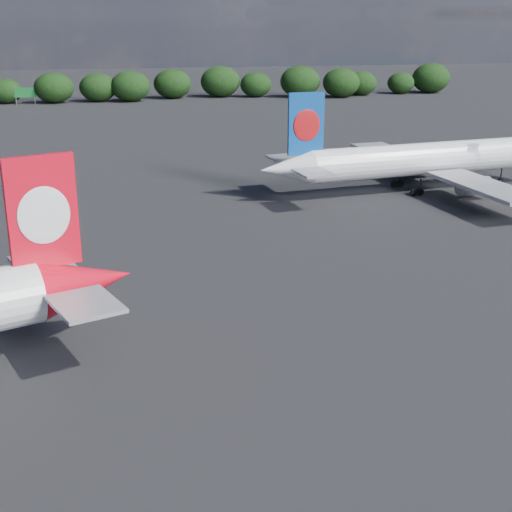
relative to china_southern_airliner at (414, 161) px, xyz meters
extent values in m
plane|color=black|center=(-47.58, 0.82, -4.37)|extent=(500.00, 500.00, 0.00)
cone|color=red|center=(-43.57, -40.92, 0.22)|extent=(8.53, 6.98, 4.59)
cube|color=red|center=(-46.13, -41.94, 6.11)|extent=(4.87, 2.29, 8.27)
ellipsoid|color=white|center=(-46.03, -42.20, 5.94)|extent=(3.65, 1.60, 4.23)
ellipsoid|color=white|center=(-46.23, -41.68, 5.94)|extent=(3.65, 1.60, 4.23)
cube|color=#9C9DA3|center=(-43.41, -46.30, 0.59)|extent=(5.88, 6.65, 0.28)
cube|color=#9C9DA3|center=(-47.14, -36.90, 0.59)|extent=(5.88, 6.65, 0.28)
cylinder|color=white|center=(1.52, 0.22, 0.14)|extent=(34.59, 9.32, 4.51)
cone|color=white|center=(-19.03, -2.72, 0.14)|extent=(7.79, 5.49, 4.51)
cube|color=#0D4598|center=(-16.35, -2.34, 5.92)|extent=(4.98, 1.15, 8.12)
ellipsoid|color=red|center=(-16.31, -2.60, 5.76)|extent=(3.78, 0.71, 4.15)
ellipsoid|color=red|center=(-16.39, -2.07, 5.76)|extent=(3.78, 0.71, 4.15)
cube|color=#9C9DA3|center=(-16.54, -7.38, 0.50)|extent=(4.79, 5.94, 0.27)
cube|color=#9C9DA3|center=(-17.94, 2.45, 0.50)|extent=(4.79, 5.94, 0.27)
cube|color=#9C9DA3|center=(4.97, -11.14, -1.30)|extent=(8.36, 18.70, 0.50)
cube|color=#9C9DA3|center=(1.65, 12.09, -1.30)|extent=(8.36, 18.70, 0.50)
cylinder|color=#9C9DA3|center=(6.12, -6.42, -2.48)|extent=(4.81, 3.05, 2.44)
cube|color=#9C9DA3|center=(6.12, -6.42, -1.84)|extent=(2.00, 0.55, 1.08)
cylinder|color=#9C9DA3|center=(4.08, 7.88, -2.48)|extent=(4.81, 3.05, 2.44)
cube|color=#9C9DA3|center=(4.08, 7.88, -1.84)|extent=(2.00, 0.55, 1.08)
cylinder|color=black|center=(0.12, -2.72, -3.02)|extent=(0.29, 0.29, 2.26)
cylinder|color=black|center=(0.12, -2.72, -3.87)|extent=(1.04, 0.54, 0.99)
cylinder|color=black|center=(-0.86, -2.86, -3.87)|extent=(1.04, 0.54, 0.99)
cylinder|color=black|center=(-0.65, 2.64, -3.02)|extent=(0.29, 0.29, 2.26)
cylinder|color=black|center=(-0.65, 2.64, -3.87)|extent=(1.04, 0.54, 0.99)
cylinder|color=black|center=(-1.63, 2.50, -3.87)|extent=(1.04, 0.54, 0.99)
cylinder|color=black|center=(14.93, 2.13, -3.06)|extent=(0.25, 0.25, 2.26)
cylinder|color=black|center=(14.93, 2.13, -3.96)|extent=(0.85, 0.43, 0.81)
cube|color=#136226|center=(-65.58, 116.82, -1.17)|extent=(6.00, 0.30, 2.60)
cylinder|color=gray|center=(-68.08, 116.82, -3.37)|extent=(0.20, 0.20, 2.00)
cylinder|color=gray|center=(-63.08, 116.82, -3.37)|extent=(0.20, 0.20, 2.00)
cube|color=yellow|center=(-35.58, 122.82, -0.37)|extent=(5.00, 0.30, 3.00)
cylinder|color=gray|center=(-35.58, 122.82, -3.12)|extent=(0.30, 0.30, 2.50)
ellipsoid|color=black|center=(-70.91, 119.49, -0.99)|extent=(8.80, 7.44, 6.77)
ellipsoid|color=black|center=(-57.77, 118.15, -0.13)|extent=(11.02, 9.33, 8.48)
ellipsoid|color=black|center=(-45.67, 119.23, -0.35)|extent=(10.45, 8.84, 8.04)
ellipsoid|color=black|center=(-36.57, 117.80, -0.04)|extent=(11.26, 9.53, 8.66)
ellipsoid|color=black|center=(-24.11, 123.52, -0.09)|extent=(11.13, 9.42, 8.56)
ellipsoid|color=black|center=(-9.67, 124.73, 0.21)|extent=(11.90, 10.07, 9.15)
ellipsoid|color=black|center=(0.85, 122.73, -0.68)|extent=(9.59, 8.11, 7.37)
ellipsoid|color=black|center=(13.77, 119.73, 0.28)|extent=(12.09, 10.23, 9.30)
ellipsoid|color=black|center=(25.79, 116.88, -0.04)|extent=(11.25, 9.52, 8.65)
ellipsoid|color=black|center=(33.68, 121.27, -0.72)|extent=(9.49, 8.03, 7.30)
ellipsoid|color=black|center=(47.42, 123.48, -1.08)|extent=(8.57, 7.25, 6.59)
ellipsoid|color=black|center=(57.64, 124.00, 0.27)|extent=(12.05, 10.20, 9.27)
camera|label=1|loc=(-40.36, -93.10, 19.56)|focal=50.00mm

